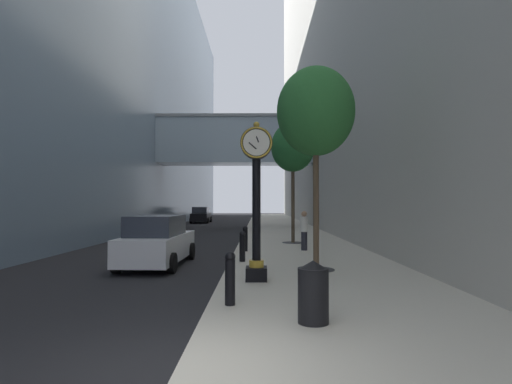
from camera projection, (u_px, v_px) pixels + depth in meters
name	position (u px, v px, depth m)	size (l,w,h in m)	color
ground_plane	(246.00, 231.00, 31.83)	(110.00, 110.00, 0.00)	black
sidewalk_right	(280.00, 227.00, 34.81)	(5.71, 80.00, 0.14)	beige
building_block_left	(111.00, 60.00, 35.30)	(22.38, 80.00, 29.13)	slate
street_clock	(256.00, 193.00, 10.66)	(0.84, 0.55, 4.16)	black
bollard_nearest	(230.00, 277.00, 8.08)	(0.21, 0.21, 1.06)	black
bollard_third	(242.00, 245.00, 14.08)	(0.21, 0.21, 1.06)	black
bollard_fourth	(245.00, 238.00, 17.08)	(0.21, 0.21, 1.06)	black
street_tree_near	(316.00, 112.00, 12.45)	(2.37, 2.37, 6.18)	#333335
street_tree_mid_near	(293.00, 148.00, 20.82)	(2.21, 2.21, 6.16)	#333335
trash_bin	(313.00, 291.00, 6.87)	(0.53, 0.53, 1.05)	black
pedestrian_walking	(304.00, 229.00, 17.41)	(0.46, 0.46, 1.68)	#23232D
car_white_near	(157.00, 242.00, 14.00)	(2.02, 4.57, 1.73)	silver
car_black_mid	(201.00, 215.00, 44.34)	(2.05, 4.61, 1.73)	black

